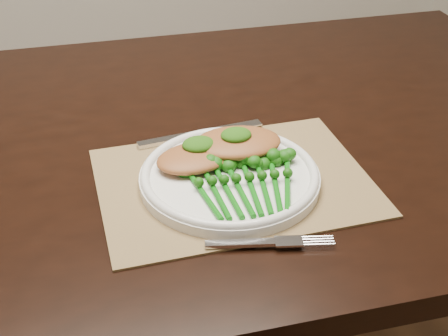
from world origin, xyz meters
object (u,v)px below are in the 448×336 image
object	(u,v)px
broccolini_bundle	(246,190)
dining_table	(164,298)
dinner_plate	(230,176)
chicken_fillet_left	(195,158)
placemat	(234,182)

from	to	relation	value
broccolini_bundle	dining_table	bearing A→B (deg)	118.39
dinner_plate	broccolini_bundle	bearing A→B (deg)	-79.20
dinner_plate	chicken_fillet_left	bearing A→B (deg)	138.06
dining_table	dinner_plate	distance (m)	0.43
dining_table	dinner_plate	world-z (taller)	dinner_plate
placemat	chicken_fillet_left	world-z (taller)	chicken_fillet_left
placemat	chicken_fillet_left	xyz separation A→B (m)	(-0.05, 0.04, 0.03)
placemat	broccolini_bundle	distance (m)	0.06
chicken_fillet_left	dining_table	bearing A→B (deg)	98.59
dining_table	chicken_fillet_left	world-z (taller)	chicken_fillet_left
placemat	dinner_plate	bearing A→B (deg)	-156.66
placemat	chicken_fillet_left	bearing A→B (deg)	144.60
broccolini_bundle	dinner_plate	bearing A→B (deg)	105.45
dinner_plate	dining_table	bearing A→B (deg)	117.22
dining_table	placemat	distance (m)	0.42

